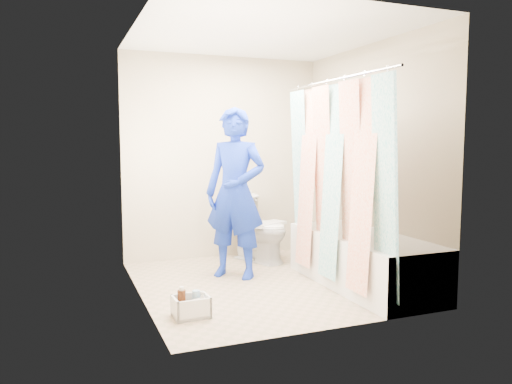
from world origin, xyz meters
name	(u,v)px	position (x,y,z in m)	size (l,w,h in m)	color
floor	(264,283)	(0.00, 0.00, 0.00)	(2.60, 2.60, 0.00)	tan
ceiling	(265,34)	(0.00, 0.00, 2.40)	(2.40, 2.60, 0.02)	white
wall_back	(223,158)	(0.00, 1.30, 1.20)	(2.40, 0.02, 2.40)	#B2A989
wall_front	(333,168)	(0.00, -1.30, 1.20)	(2.40, 0.02, 2.40)	#B2A989
wall_left	(138,164)	(-1.20, 0.00, 1.20)	(0.02, 2.60, 2.40)	#B2A989
wall_right	(370,160)	(1.20, 0.00, 1.20)	(0.02, 2.60, 2.40)	#B2A989
bathtub	(363,259)	(0.85, -0.43, 0.27)	(0.70, 1.75, 0.50)	silver
curtain_rod	(336,80)	(0.52, -0.43, 1.95)	(0.02, 0.02, 1.90)	silver
shower_curtain	(334,182)	(0.52, -0.43, 1.02)	(0.06, 1.75, 1.80)	white
toilet	(259,228)	(0.30, 0.89, 0.38)	(0.43, 0.75, 0.77)	silver
tank_lid	(267,224)	(0.35, 0.77, 0.45)	(0.47, 0.20, 0.04)	silver
tank_internals	(244,196)	(0.18, 1.06, 0.76)	(0.18, 0.10, 0.25)	black
plumber	(235,193)	(-0.18, 0.34, 0.87)	(0.63, 0.42, 1.74)	#1038A8
cleaning_caddy	(192,307)	(-0.90, -0.66, 0.08)	(0.29, 0.23, 0.22)	silver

